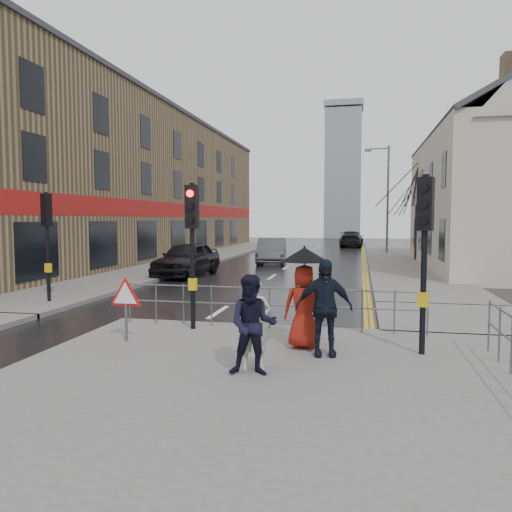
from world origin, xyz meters
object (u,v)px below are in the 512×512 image
at_px(pedestrian_b, 253,325).
at_px(car_parked, 187,259).
at_px(pedestrian_d, 324,307).
at_px(car_mid, 272,251).
at_px(pedestrian_with_umbrella, 304,293).
at_px(pedestrian_a, 254,324).

bearing_deg(pedestrian_b, car_parked, 105.91).
relative_size(pedestrian_d, car_mid, 0.39).
bearing_deg(pedestrian_with_umbrella, car_mid, 101.81).
bearing_deg(pedestrian_with_umbrella, pedestrian_b, -108.63).
height_order(pedestrian_with_umbrella, pedestrian_d, pedestrian_with_umbrella).
relative_size(pedestrian_a, pedestrian_b, 0.95).
bearing_deg(car_parked, pedestrian_b, -62.32).
relative_size(pedestrian_a, car_parked, 0.33).
distance_m(pedestrian_b, pedestrian_d, 1.77).
bearing_deg(pedestrian_b, pedestrian_d, 45.53).
height_order(pedestrian_a, pedestrian_with_umbrella, pedestrian_with_umbrella).
bearing_deg(pedestrian_a, car_parked, 99.37).
height_order(pedestrian_b, car_mid, pedestrian_b).
relative_size(pedestrian_with_umbrella, car_parked, 0.42).
relative_size(pedestrian_a, car_mid, 0.34).
bearing_deg(pedestrian_b, pedestrian_with_umbrella, 63.65).
bearing_deg(pedestrian_a, pedestrian_with_umbrella, 51.97).
distance_m(pedestrian_a, car_mid, 21.89).
relative_size(pedestrian_d, car_parked, 0.38).
distance_m(car_parked, car_mid, 7.99).
bearing_deg(pedestrian_with_umbrella, pedestrian_a, -113.47).
xyz_separation_m(pedestrian_with_umbrella, car_parked, (-6.94, 12.53, -0.43)).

